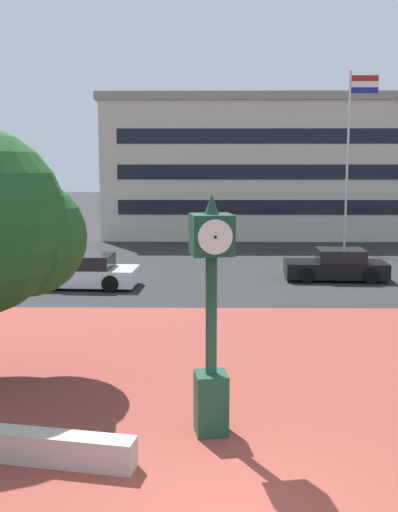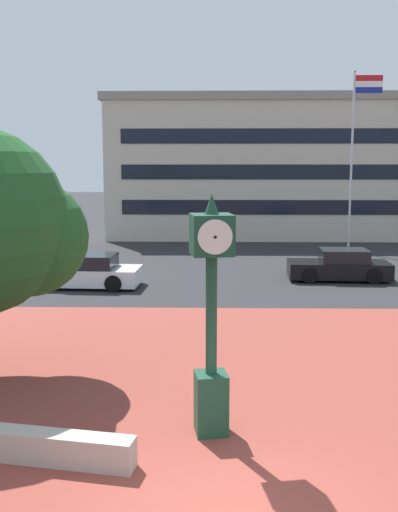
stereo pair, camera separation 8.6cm
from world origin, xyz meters
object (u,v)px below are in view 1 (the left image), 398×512
(car_street_distant, at_px, (336,266))
(flagpole_primary, at_px, (351,148))
(street_lamp_post, at_px, (14,187))
(car_street_near, at_px, (82,272))
(street_clock, at_px, (211,316))
(civic_building, at_px, (270,167))

(car_street_distant, xyz_separation_m, flagpole_primary, (2.41, 8.36, 5.07))
(flagpole_primary, height_order, street_lamp_post, flagpole_primary)
(street_lamp_post, bearing_deg, car_street_near, -54.64)
(car_street_near, relative_size, street_lamp_post, 0.76)
(car_street_near, distance_m, flagpole_primary, 16.87)
(street_lamp_post, bearing_deg, flagpole_primary, 11.16)
(flagpole_primary, bearing_deg, street_clock, -108.80)
(flagpole_primary, xyz_separation_m, civic_building, (-3.26, 9.97, -1.07))
(flagpole_primary, relative_size, civic_building, 0.43)
(street_clock, bearing_deg, civic_building, 72.99)
(street_clock, bearing_deg, car_street_distant, 60.40)
(street_clock, distance_m, civic_building, 33.00)
(street_clock, xyz_separation_m, flagpole_primary, (7.71, 22.64, 3.52))
(car_street_distant, distance_m, street_lamp_post, 15.98)
(flagpole_primary, bearing_deg, car_street_distant, -106.06)
(car_street_near, bearing_deg, civic_building, -22.01)
(street_clock, distance_m, car_street_near, 13.66)
(car_street_distant, xyz_separation_m, street_lamp_post, (-14.88, 4.95, 3.06))
(street_clock, bearing_deg, car_street_near, 101.97)
(car_street_distant, relative_size, street_lamp_post, 0.72)
(car_street_near, height_order, street_lamp_post, street_lamp_post)
(car_street_distant, relative_size, flagpole_primary, 0.43)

